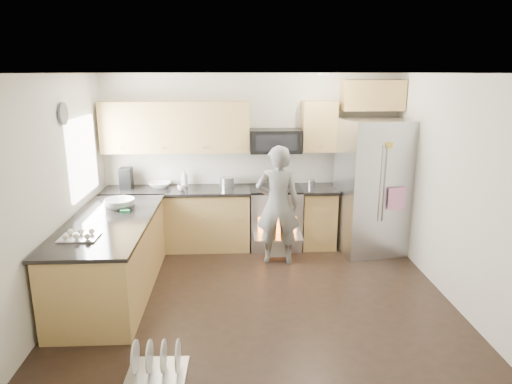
{
  "coord_description": "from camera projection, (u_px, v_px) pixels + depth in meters",
  "views": [
    {
      "loc": [
        -0.26,
        -4.93,
        2.61
      ],
      "look_at": [
        -0.0,
        0.5,
        1.18
      ],
      "focal_mm": 32.0,
      "sensor_mm": 36.0,
      "label": 1
    }
  ],
  "objects": [
    {
      "name": "ground",
      "position": [
        258.0,
        298.0,
        5.43
      ],
      "size": [
        4.5,
        4.5,
        0.0
      ],
      "primitive_type": "plane",
      "color": "black",
      "rests_on": "ground"
    },
    {
      "name": "room_shell",
      "position": [
        255.0,
        160.0,
        5.02
      ],
      "size": [
        4.54,
        4.04,
        2.62
      ],
      "color": "beige",
      "rests_on": "ground"
    },
    {
      "name": "back_cabinet_run",
      "position": [
        213.0,
        185.0,
        6.85
      ],
      "size": [
        4.45,
        0.64,
        2.5
      ],
      "color": "#A67F42",
      "rests_on": "ground"
    },
    {
      "name": "peninsula",
      "position": [
        112.0,
        256.0,
        5.48
      ],
      "size": [
        0.96,
        2.36,
        1.04
      ],
      "color": "#A67F42",
      "rests_on": "ground"
    },
    {
      "name": "stove_range",
      "position": [
        275.0,
        204.0,
        6.91
      ],
      "size": [
        0.76,
        0.97,
        1.79
      ],
      "color": "#B7B7BC",
      "rests_on": "ground"
    },
    {
      "name": "refrigerator",
      "position": [
        374.0,
        187.0,
        6.66
      ],
      "size": [
        1.08,
        0.9,
        1.97
      ],
      "rotation": [
        0.0,
        0.0,
        0.17
      ],
      "color": "#B7B7BC",
      "rests_on": "ground"
    },
    {
      "name": "person",
      "position": [
        278.0,
        205.0,
        6.28
      ],
      "size": [
        0.63,
        0.44,
        1.67
      ],
      "primitive_type": "imported",
      "rotation": [
        0.0,
        0.0,
        3.08
      ],
      "color": "slate",
      "rests_on": "ground"
    },
    {
      "name": "dish_rack",
      "position": [
        157.0,
        365.0,
        4.05
      ],
      "size": [
        0.53,
        0.43,
        0.32
      ],
      "rotation": [
        0.0,
        0.0,
        -0.02
      ],
      "color": "#B7B7BC",
      "rests_on": "ground"
    }
  ]
}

